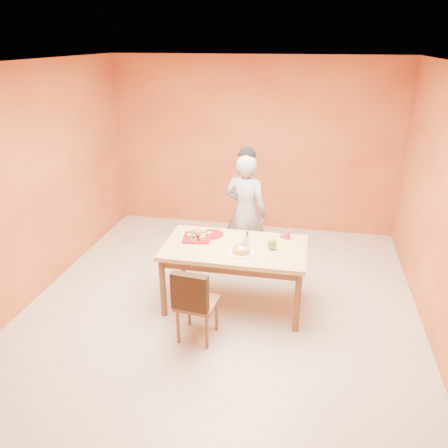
% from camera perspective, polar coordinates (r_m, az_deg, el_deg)
% --- Properties ---
extents(floor, '(5.00, 5.00, 0.00)m').
position_cam_1_polar(floor, '(5.22, -0.38, -10.84)').
color(floor, beige).
rests_on(floor, ground).
extents(ceiling, '(5.00, 5.00, 0.00)m').
position_cam_1_polar(ceiling, '(4.33, -0.48, 20.28)').
color(ceiling, white).
rests_on(ceiling, wall_back).
extents(wall_back, '(4.50, 0.00, 4.50)m').
position_cam_1_polar(wall_back, '(6.97, 3.84, 10.12)').
color(wall_back, orange).
rests_on(wall_back, floor).
extents(wall_left, '(0.00, 5.00, 5.00)m').
position_cam_1_polar(wall_left, '(5.50, -24.13, 4.54)').
color(wall_left, orange).
rests_on(wall_left, floor).
extents(dining_table, '(1.60, 0.90, 0.76)m').
position_cam_1_polar(dining_table, '(4.96, 1.41, -3.86)').
color(dining_table, tan).
rests_on(dining_table, floor).
extents(dining_chair, '(0.43, 0.49, 0.85)m').
position_cam_1_polar(dining_chair, '(4.52, -3.60, -10.10)').
color(dining_chair, brown).
rests_on(dining_chair, floor).
extents(pastry_pile, '(0.29, 0.29, 0.09)m').
position_cam_1_polar(pastry_pile, '(5.08, -3.55, -1.21)').
color(pastry_pile, tan).
rests_on(pastry_pile, pastry_platter).
extents(person, '(0.66, 0.51, 1.59)m').
position_cam_1_polar(person, '(5.76, 2.85, 1.52)').
color(person, '#97979A').
rests_on(person, floor).
extents(pastry_platter, '(0.36, 0.36, 0.02)m').
position_cam_1_polar(pastry_platter, '(5.10, -3.53, -1.79)').
color(pastry_platter, maroon).
rests_on(pastry_platter, dining_table).
extents(red_dinner_plate, '(0.29, 0.29, 0.02)m').
position_cam_1_polar(red_dinner_plate, '(5.18, -1.61, -1.35)').
color(red_dinner_plate, maroon).
rests_on(red_dinner_plate, dining_table).
extents(white_cake_plate, '(0.35, 0.35, 0.01)m').
position_cam_1_polar(white_cake_plate, '(4.76, 2.28, -3.75)').
color(white_cake_plate, silver).
rests_on(white_cake_plate, dining_table).
extents(sponge_cake, '(0.25, 0.25, 0.04)m').
position_cam_1_polar(sponge_cake, '(4.74, 2.29, -3.44)').
color(sponge_cake, '#F2B23E').
rests_on(sponge_cake, white_cake_plate).
extents(cake_server, '(0.09, 0.25, 0.01)m').
position_cam_1_polar(cake_server, '(4.89, 2.75, -2.22)').
color(cake_server, white).
rests_on(cake_server, sponge_cake).
extents(egg_ornament, '(0.12, 0.11, 0.13)m').
position_cam_1_polar(egg_ornament, '(4.84, 6.29, -2.58)').
color(egg_ornament, olive).
rests_on(egg_ornament, dining_table).
extents(magenta_glass, '(0.08, 0.08, 0.10)m').
position_cam_1_polar(magenta_glass, '(5.12, 8.29, -1.42)').
color(magenta_glass, '#B61B41').
rests_on(magenta_glass, dining_table).
extents(checker_tin, '(0.14, 0.14, 0.03)m').
position_cam_1_polar(checker_tin, '(5.17, 7.92, -1.53)').
color(checker_tin, '#3D2610').
rests_on(checker_tin, dining_table).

